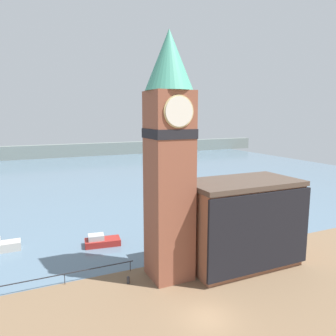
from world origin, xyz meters
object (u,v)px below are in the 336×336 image
Objects in this scene: boat_near at (101,241)px; mooring_bollard_near at (128,279)px; clock_tower at (169,152)px; pier_building at (242,223)px.

boat_near reaches higher than mooring_bollard_near.
boat_near is at bearing 112.56° from clock_tower.
boat_near is at bearing 138.06° from pier_building.
clock_tower reaches higher than mooring_bollard_near.
clock_tower is 11.56m from pier_building.
clock_tower reaches higher than pier_building.
boat_near is at bearing 91.06° from mooring_bollard_near.
boat_near is 10.46m from mooring_bollard_near.
clock_tower is 33.47× the size of mooring_bollard_near.
pier_building is at bearing -5.04° from clock_tower.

